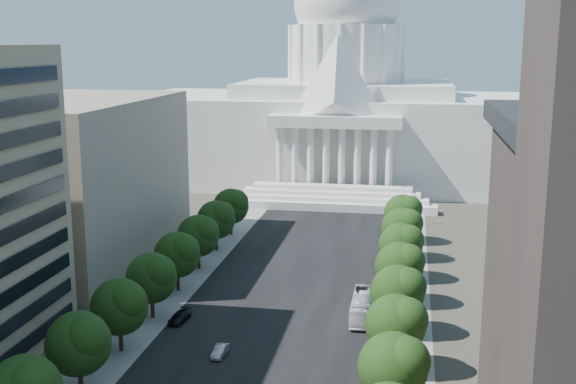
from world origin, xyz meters
The scene contains 26 objects.
road_asphalt centered at (0.00, 90.00, 0.00)m, with size 30.00×260.00×0.01m, color black.
sidewalk_left centered at (-19.00, 90.00, 0.00)m, with size 8.00×260.00×0.02m, color gray.
sidewalk_right centered at (19.00, 90.00, 0.00)m, with size 8.00×260.00×0.02m, color gray.
capitol centered at (0.00, 184.89, 20.01)m, with size 120.00×56.00×73.00m.
office_block_left_far centered at (-48.00, 100.00, 15.00)m, with size 38.00×52.00×30.00m, color gray.
tree_l_d centered at (-17.66, 47.81, 6.45)m, with size 7.79×7.60×9.97m.
tree_l_e centered at (-17.66, 59.81, 6.45)m, with size 7.79×7.60×9.97m.
tree_l_f centered at (-17.66, 71.81, 6.45)m, with size 7.79×7.60×9.97m.
tree_l_g centered at (-17.66, 83.81, 6.45)m, with size 7.79×7.60×9.97m.
tree_l_h centered at (-17.66, 95.81, 6.45)m, with size 7.79×7.60×9.97m.
tree_l_i centered at (-17.66, 107.81, 6.45)m, with size 7.79×7.60×9.97m.
tree_l_j centered at (-17.66, 119.81, 6.45)m, with size 7.79×7.60×9.97m.
tree_r_d centered at (18.34, 47.81, 6.45)m, with size 7.79×7.60×9.97m.
tree_r_e centered at (18.34, 59.81, 6.45)m, with size 7.79×7.60×9.97m.
tree_r_f centered at (18.34, 71.81, 6.45)m, with size 7.79×7.60×9.97m.
tree_r_g centered at (18.34, 83.81, 6.45)m, with size 7.79×7.60×9.97m.
tree_r_h centered at (18.34, 95.81, 6.45)m, with size 7.79×7.60×9.97m.
tree_r_i centered at (18.34, 107.81, 6.45)m, with size 7.79×7.60×9.97m.
tree_r_j centered at (18.34, 119.81, 6.45)m, with size 7.79×7.60×9.97m.
streetlight_c centered at (19.90, 60.00, 5.82)m, with size 2.61×0.44×9.00m.
streetlight_d centered at (19.90, 85.00, 5.82)m, with size 2.61×0.44×9.00m.
streetlight_e centered at (19.90, 110.00, 5.82)m, with size 2.61×0.44×9.00m.
streetlight_f centered at (19.90, 135.00, 5.82)m, with size 2.61×0.44×9.00m.
car_silver centered at (-4.60, 60.56, 0.67)m, with size 1.41×4.04×1.33m, color #95989C.
car_dark_b centered at (-13.50, 70.96, 0.72)m, with size 2.02×4.98×1.44m, color black.
city_bus centered at (12.78, 77.27, 1.73)m, with size 2.91×12.43×3.46m, color silver.
Camera 1 is at (19.00, -24.70, 40.34)m, focal length 45.00 mm.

